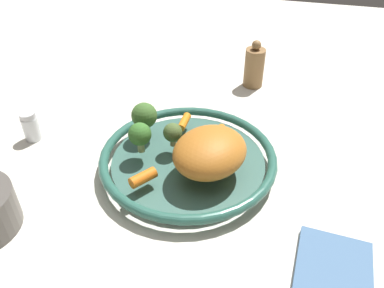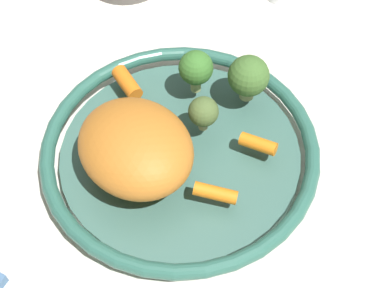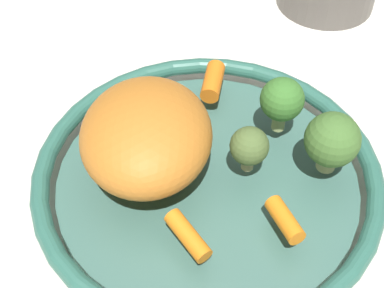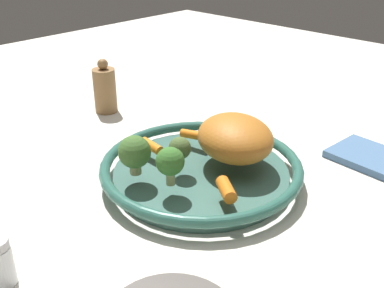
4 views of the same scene
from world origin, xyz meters
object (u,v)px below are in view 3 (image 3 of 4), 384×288
object	(u,v)px
serving_bowl	(207,179)
broccoli_floret_small	(332,140)
broccoli_floret_mid	(282,100)
baby_carrot_right	(188,236)
baby_carrot_left	(285,220)
broccoli_floret_large	(249,147)
roast_chicken_piece	(146,135)
baby_carrot_near_rim	(213,81)

from	to	relation	value
serving_bowl	broccoli_floret_small	xyz separation A→B (m)	(0.05, 0.11, 0.06)
serving_bowl	broccoli_floret_mid	bearing A→B (deg)	101.34
baby_carrot_right	broccoli_floret_mid	world-z (taller)	broccoli_floret_mid
serving_bowl	broccoli_floret_small	world-z (taller)	broccoli_floret_small
serving_bowl	baby_carrot_right	world-z (taller)	baby_carrot_right
baby_carrot_left	serving_bowl	bearing A→B (deg)	-160.02
broccoli_floret_large	broccoli_floret_mid	xyz separation A→B (m)	(-0.03, 0.06, 0.01)
broccoli_floret_large	roast_chicken_piece	bearing A→B (deg)	-119.84
broccoli_floret_mid	baby_carrot_right	bearing A→B (deg)	-58.69
serving_bowl	baby_carrot_right	size ratio (longest dim) A/B	6.89
baby_carrot_near_rim	baby_carrot_right	distance (m)	0.20
baby_carrot_right	broccoli_floret_mid	distance (m)	0.17
baby_carrot_left	baby_carrot_near_rim	bearing A→B (deg)	173.32
baby_carrot_left	broccoli_floret_small	xyz separation A→B (m)	(-0.04, 0.07, 0.03)
baby_carrot_left	broccoli_floret_mid	xyz separation A→B (m)	(-0.11, 0.06, 0.03)
broccoli_floret_large	baby_carrot_near_rim	bearing A→B (deg)	170.39
serving_bowl	broccoli_floret_small	bearing A→B (deg)	65.68
baby_carrot_right	broccoli_floret_large	size ratio (longest dim) A/B	1.01
roast_chicken_piece	broccoli_floret_mid	xyz separation A→B (m)	(0.01, 0.14, 0.00)
broccoli_floret_small	broccoli_floret_large	xyz separation A→B (m)	(-0.03, -0.07, -0.01)
broccoli_floret_small	serving_bowl	bearing A→B (deg)	-114.32
roast_chicken_piece	baby_carrot_left	world-z (taller)	roast_chicken_piece
broccoli_floret_large	broccoli_floret_mid	world-z (taller)	broccoli_floret_mid
baby_carrot_left	baby_carrot_near_rim	size ratio (longest dim) A/B	0.92
broccoli_floret_mid	broccoli_floret_large	bearing A→B (deg)	-58.20
serving_bowl	baby_carrot_near_rim	distance (m)	0.12
serving_bowl	roast_chicken_piece	bearing A→B (deg)	-123.42
roast_chicken_piece	baby_carrot_right	xyz separation A→B (m)	(0.10, -0.00, -0.03)
roast_chicken_piece	broccoli_floret_mid	world-z (taller)	roast_chicken_piece
broccoli_floret_small	broccoli_floret_mid	size ratio (longest dim) A/B	1.04
serving_bowl	broccoli_floret_small	size ratio (longest dim) A/B	5.30
roast_chicken_piece	baby_carrot_right	distance (m)	0.11
baby_carrot_right	broccoli_floret_small	size ratio (longest dim) A/B	0.77
roast_chicken_piece	broccoli_floret_small	bearing A→B (deg)	62.59
broccoli_floret_small	broccoli_floret_large	world-z (taller)	broccoli_floret_small
roast_chicken_piece	baby_carrot_left	bearing A→B (deg)	33.86
serving_bowl	baby_carrot_near_rim	world-z (taller)	baby_carrot_near_rim
roast_chicken_piece	baby_carrot_left	xyz separation A→B (m)	(0.12, 0.08, -0.03)
broccoli_floret_small	broccoli_floret_mid	distance (m)	0.07
baby_carrot_near_rim	baby_carrot_right	bearing A→B (deg)	-32.36
baby_carrot_left	broccoli_floret_large	size ratio (longest dim) A/B	0.92
broccoli_floret_large	broccoli_floret_mid	size ratio (longest dim) A/B	0.79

